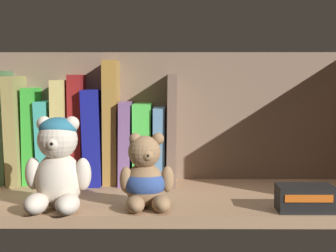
% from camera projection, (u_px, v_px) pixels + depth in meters
% --- Properties ---
extents(shelf_board, '(0.81, 0.31, 0.02)m').
position_uv_depth(shelf_board, '(147.00, 200.00, 1.00)').
color(shelf_board, '#A87F5B').
rests_on(shelf_board, ground).
extents(shelf_back_panel, '(0.84, 0.01, 0.28)m').
position_uv_depth(shelf_back_panel, '(151.00, 121.00, 1.15)').
color(shelf_back_panel, '#78604C').
rests_on(shelf_back_panel, ground).
extents(book_2, '(0.03, 0.11, 0.22)m').
position_uv_depth(book_2, '(3.00, 127.00, 1.11)').
color(book_2, '#3B623A').
rests_on(book_2, shelf_board).
extents(book_3, '(0.03, 0.14, 0.21)m').
position_uv_depth(book_3, '(19.00, 129.00, 1.12)').
color(book_3, olive).
rests_on(book_3, shelf_board).
extents(book_4, '(0.02, 0.10, 0.19)m').
position_uv_depth(book_4, '(33.00, 135.00, 1.12)').
color(book_4, green).
rests_on(book_4, shelf_board).
extents(book_5, '(0.03, 0.12, 0.17)m').
position_uv_depth(book_5, '(48.00, 141.00, 1.12)').
color(book_5, teal).
rests_on(book_5, shelf_board).
extents(book_6, '(0.03, 0.13, 0.21)m').
position_uv_depth(book_6, '(63.00, 131.00, 1.11)').
color(book_6, '#D0C06D').
rests_on(book_6, shelf_board).
extents(book_7, '(0.03, 0.11, 0.22)m').
position_uv_depth(book_7, '(78.00, 129.00, 1.11)').
color(book_7, maroon).
rests_on(book_7, shelf_board).
extents(book_8, '(0.04, 0.14, 0.19)m').
position_uv_depth(book_8, '(95.00, 136.00, 1.12)').
color(book_8, navy).
rests_on(book_8, shelf_board).
extents(book_9, '(0.03, 0.11, 0.25)m').
position_uv_depth(book_9, '(112.00, 122.00, 1.11)').
color(book_9, '#A77833').
rests_on(book_9, shelf_board).
extents(book_10, '(0.02, 0.14, 0.16)m').
position_uv_depth(book_10, '(126.00, 142.00, 1.12)').
color(book_10, slate).
rests_on(book_10, shelf_board).
extents(book_11, '(0.04, 0.12, 0.16)m').
position_uv_depth(book_11, '(143.00, 143.00, 1.12)').
color(book_11, '#4BD048').
rests_on(book_11, shelf_board).
extents(book_12, '(0.02, 0.13, 0.15)m').
position_uv_depth(book_12, '(159.00, 145.00, 1.12)').
color(book_12, '#5A87B1').
rests_on(book_12, shelf_board).
extents(book_13, '(0.02, 0.15, 0.22)m').
position_uv_depth(book_13, '(172.00, 128.00, 1.11)').
color(book_13, brown).
rests_on(book_13, shelf_board).
extents(teddy_bear_larger, '(0.11, 0.11, 0.15)m').
position_uv_depth(teddy_bear_larger, '(57.00, 165.00, 0.88)').
color(teddy_bear_larger, beige).
rests_on(teddy_bear_larger, shelf_board).
extents(teddy_bear_smaller, '(0.09, 0.10, 0.12)m').
position_uv_depth(teddy_bear_smaller, '(147.00, 179.00, 0.89)').
color(teddy_bear_smaller, '#93704C').
rests_on(teddy_bear_smaller, shelf_board).
extents(small_product_box, '(0.09, 0.05, 0.04)m').
position_uv_depth(small_product_box, '(305.00, 198.00, 0.87)').
color(small_product_box, black).
rests_on(small_product_box, shelf_board).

